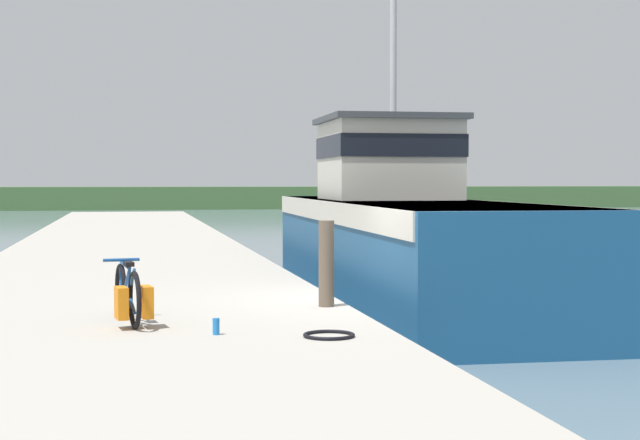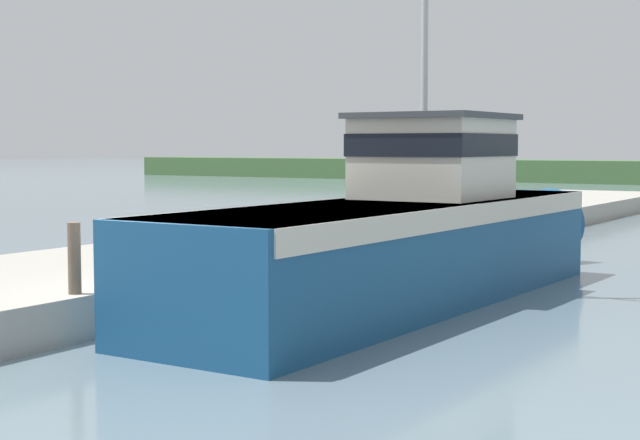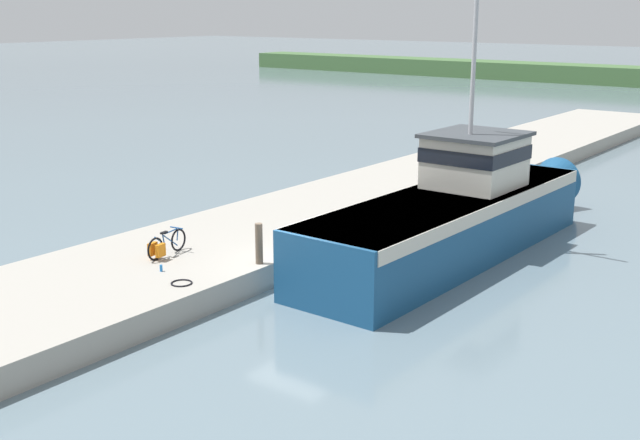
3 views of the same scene
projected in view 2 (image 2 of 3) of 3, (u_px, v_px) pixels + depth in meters
name	position (u px, v px, depth m)	size (l,w,h in m)	color
ground_plane	(152.00, 340.00, 15.62)	(320.00, 320.00, 0.00)	slate
fishing_boat_main	(413.00, 232.00, 19.59)	(3.49, 15.16, 10.28)	navy
mooring_post	(74.00, 258.00, 15.60)	(0.21, 0.21, 1.15)	brown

